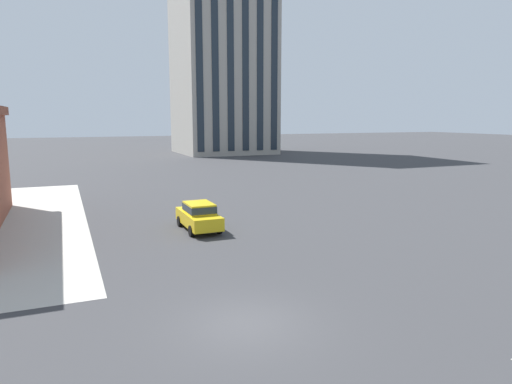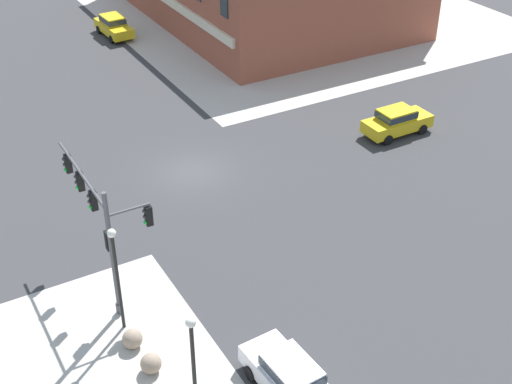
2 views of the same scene
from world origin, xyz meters
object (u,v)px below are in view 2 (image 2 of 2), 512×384
Objects in this scene: car_cross_eastbound at (290,377)px; car_main_southbound_near at (114,25)px; traffic_signal_main at (103,220)px; car_main_northbound_far at (397,121)px; bollard_sphere_curb_a at (132,339)px; bollard_sphere_curb_b at (151,364)px; street_lamp_corner_near at (116,267)px; street_lamp_mid_sidewalk at (194,366)px.

car_main_southbound_near is at bearing 169.21° from car_cross_eastbound.
car_main_northbound_far is (-5.54, 20.50, -3.01)m from traffic_signal_main.
bollard_sphere_curb_a is at bearing -18.92° from car_main_southbound_near.
bollard_sphere_curb_b is at bearing -62.67° from car_main_northbound_far.
car_main_southbound_near is at bearing 159.76° from traffic_signal_main.
bollard_sphere_curb_b is 0.19× the size of car_main_northbound_far.
street_lamp_corner_near is at bearing 176.06° from bollard_sphere_curb_a.
bollard_sphere_curb_a is 1.62m from bollard_sphere_curb_b.
bollard_sphere_curb_a is 22.86m from car_main_northbound_far.
bollard_sphere_curb_b is 0.17× the size of street_lamp_corner_near.
street_lamp_corner_near reaches higher than car_cross_eastbound.
street_lamp_corner_near is at bearing -69.28° from car_main_northbound_far.
bollard_sphere_curb_b is at bearing -131.70° from car_cross_eastbound.
bollard_sphere_curb_a is 6.07m from street_lamp_mid_sidewalk.
bollard_sphere_curb_b is at bearing 4.76° from bollard_sphere_curb_a.
car_cross_eastbound is (14.38, -16.74, 0.00)m from car_main_northbound_far.
bollard_sphere_curb_b is 23.43m from car_main_northbound_far.
traffic_signal_main is 1.42× the size of car_main_southbound_near.
street_lamp_mid_sidewalk is (3.61, 0.27, 3.06)m from bollard_sphere_curb_b.
traffic_signal_main reaches higher than bollard_sphere_curb_a.
car_cross_eastbound is at bearing 23.05° from traffic_signal_main.
traffic_signal_main reaches higher than bollard_sphere_curb_b.
car_main_southbound_near is (-30.60, 11.28, -3.01)m from traffic_signal_main.
traffic_signal_main is at bearing 176.63° from bollard_sphere_curb_b.
street_lamp_corner_near is at bearing -19.45° from car_main_southbound_near.
traffic_signal_main reaches higher than street_lamp_corner_near.
car_main_northbound_far is 22.07m from car_cross_eastbound.
street_lamp_corner_near reaches higher than car_main_northbound_far.
car_main_southbound_near is (-32.96, 11.64, -2.26)m from street_lamp_corner_near.
bollard_sphere_curb_a is 1.00× the size of bollard_sphere_curb_b.
street_lamp_mid_sidewalk is at bearing 2.81° from street_lamp_corner_near.
traffic_signal_main is at bearing 173.03° from bollard_sphere_curb_a.
car_cross_eastbound is at bearing 32.40° from street_lamp_corner_near.
street_lamp_corner_near reaches higher than car_main_southbound_near.
car_main_northbound_far and car_main_southbound_near have the same top height.
car_main_southbound_near is at bearing 160.55° from street_lamp_corner_near.
car_main_northbound_far is 0.98× the size of car_main_southbound_near.
car_main_northbound_far is at bearing 117.33° from bollard_sphere_curb_b.
bollard_sphere_curb_a is 3.04m from street_lamp_corner_near.
street_lamp_corner_near is (-1.25, 0.09, 2.77)m from bollard_sphere_curb_a.
street_lamp_corner_near is 0.90× the size of street_lamp_mid_sidewalk.
traffic_signal_main is at bearing 179.76° from street_lamp_mid_sidewalk.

